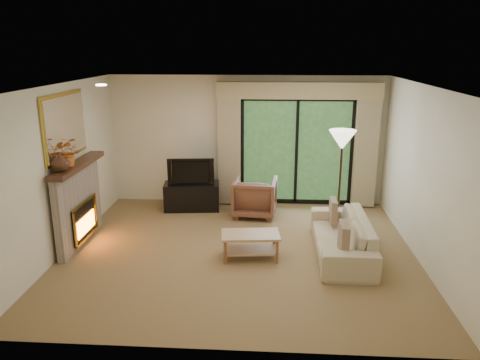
# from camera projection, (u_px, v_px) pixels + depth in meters

# --- Properties ---
(floor) EXTENTS (5.50, 5.50, 0.00)m
(floor) POSITION_uv_depth(u_px,v_px,m) (239.00, 252.00, 7.43)
(floor) COLOR olive
(floor) RESTS_ON ground
(ceiling) EXTENTS (5.50, 5.50, 0.00)m
(ceiling) POSITION_uv_depth(u_px,v_px,m) (239.00, 85.00, 6.71)
(ceiling) COLOR silver
(ceiling) RESTS_ON ground
(wall_back) EXTENTS (5.00, 0.00, 5.00)m
(wall_back) POSITION_uv_depth(u_px,v_px,m) (247.00, 141.00, 9.46)
(wall_back) COLOR beige
(wall_back) RESTS_ON ground
(wall_front) EXTENTS (5.00, 0.00, 5.00)m
(wall_front) POSITION_uv_depth(u_px,v_px,m) (222.00, 238.00, 4.67)
(wall_front) COLOR beige
(wall_front) RESTS_ON ground
(wall_left) EXTENTS (0.00, 5.00, 5.00)m
(wall_left) POSITION_uv_depth(u_px,v_px,m) (62.00, 170.00, 7.24)
(wall_left) COLOR beige
(wall_left) RESTS_ON ground
(wall_right) EXTENTS (0.00, 5.00, 5.00)m
(wall_right) POSITION_uv_depth(u_px,v_px,m) (424.00, 176.00, 6.89)
(wall_right) COLOR beige
(wall_right) RESTS_ON ground
(fireplace) EXTENTS (0.24, 1.70, 1.37)m
(fireplace) POSITION_uv_depth(u_px,v_px,m) (78.00, 203.00, 7.59)
(fireplace) COLOR gray
(fireplace) RESTS_ON floor
(mirror) EXTENTS (0.07, 1.45, 1.02)m
(mirror) POSITION_uv_depth(u_px,v_px,m) (65.00, 126.00, 7.25)
(mirror) COLOR gold
(mirror) RESTS_ON wall_left
(sliding_door) EXTENTS (2.26, 0.10, 2.16)m
(sliding_door) POSITION_uv_depth(u_px,v_px,m) (296.00, 151.00, 9.41)
(sliding_door) COLOR black
(sliding_door) RESTS_ON floor
(curtain_left) EXTENTS (0.45, 0.18, 2.35)m
(curtain_left) POSITION_uv_depth(u_px,v_px,m) (229.00, 147.00, 9.36)
(curtain_left) COLOR tan
(curtain_left) RESTS_ON floor
(curtain_right) EXTENTS (0.45, 0.18, 2.35)m
(curtain_right) POSITION_uv_depth(u_px,v_px,m) (366.00, 149.00, 9.19)
(curtain_right) COLOR tan
(curtain_right) RESTS_ON floor
(cornice) EXTENTS (3.20, 0.24, 0.32)m
(cornice) POSITION_uv_depth(u_px,v_px,m) (299.00, 90.00, 8.98)
(cornice) COLOR tan
(cornice) RESTS_ON wall_back
(media_console) EXTENTS (1.12, 0.59, 0.54)m
(media_console) POSITION_uv_depth(u_px,v_px,m) (192.00, 196.00, 9.29)
(media_console) COLOR black
(media_console) RESTS_ON floor
(tv) EXTENTS (0.91, 0.21, 0.52)m
(tv) POSITION_uv_depth(u_px,v_px,m) (191.00, 171.00, 9.14)
(tv) COLOR black
(tv) RESTS_ON media_console
(armchair) EXTENTS (0.86, 0.88, 0.74)m
(armchair) POSITION_uv_depth(u_px,v_px,m) (255.00, 197.00, 8.92)
(armchair) COLOR brown
(armchair) RESTS_ON floor
(sofa) EXTENTS (0.81, 2.05, 0.60)m
(sofa) POSITION_uv_depth(u_px,v_px,m) (342.00, 236.00, 7.28)
(sofa) COLOR tan
(sofa) RESTS_ON floor
(pillow_near) EXTENTS (0.11, 0.42, 0.42)m
(pillow_near) POSITION_uv_depth(u_px,v_px,m) (344.00, 238.00, 6.66)
(pillow_near) COLOR brown
(pillow_near) RESTS_ON sofa
(pillow_far) EXTENTS (0.10, 0.38, 0.38)m
(pillow_far) POSITION_uv_depth(u_px,v_px,m) (333.00, 210.00, 7.79)
(pillow_far) COLOR brown
(pillow_far) RESTS_ON sofa
(coffee_table) EXTENTS (0.93, 0.57, 0.40)m
(coffee_table) POSITION_uv_depth(u_px,v_px,m) (250.00, 246.00, 7.17)
(coffee_table) COLOR tan
(coffee_table) RESTS_ON floor
(floor_lamp) EXTENTS (0.59, 0.59, 1.76)m
(floor_lamp) POSITION_uv_depth(u_px,v_px,m) (340.00, 180.00, 8.24)
(floor_lamp) COLOR white
(floor_lamp) RESTS_ON floor
(vase) EXTENTS (0.33, 0.33, 0.29)m
(vase) POSITION_uv_depth(u_px,v_px,m) (60.00, 162.00, 6.85)
(vase) COLOR #412518
(vase) RESTS_ON fireplace
(branches) EXTENTS (0.46, 0.41, 0.46)m
(branches) POSITION_uv_depth(u_px,v_px,m) (67.00, 152.00, 7.10)
(branches) COLOR #C16425
(branches) RESTS_ON fireplace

